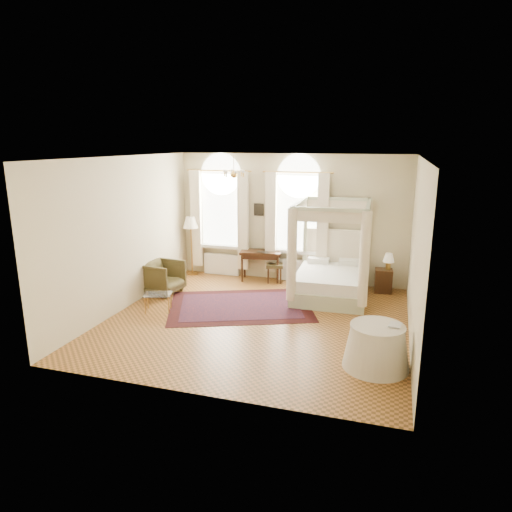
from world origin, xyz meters
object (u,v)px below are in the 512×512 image
Objects in this scene: armchair at (162,277)px; nightstand at (383,281)px; stool at (274,267)px; side_table at (376,347)px; canopy_bed at (331,276)px; writing_desk at (261,255)px; floor_lamp at (191,225)px; coffee_table at (158,296)px.

nightstand is at bearing -64.79° from armchair.
stool is 0.49× the size of side_table.
stool is (-1.57, 0.80, -0.10)m from canopy_bed.
canopy_bed reaches higher than writing_desk.
nightstand is 0.51× the size of writing_desk.
stool is 2.56m from floor_lamp.
coffee_table is at bearing -117.71° from writing_desk.
writing_desk reaches higher than coffee_table.
canopy_bed is at bearing -147.30° from nightstand.
canopy_bed is 1.77m from stool.
canopy_bed reaches higher than stool.
floor_lamp is at bearing 168.13° from canopy_bed.
nightstand is at bearing -0.79° from stool.
floor_lamp reaches higher than nightstand.
writing_desk reaches higher than stool.
nightstand is (1.19, 0.76, -0.23)m from canopy_bed.
coffee_table is at bearing -148.93° from armchair.
canopy_bed reaches higher than nightstand.
canopy_bed is 3.47m from side_table.
writing_desk reaches higher than side_table.
armchair reaches higher than side_table.
floor_lamp is at bearing 141.58° from side_table.
armchair is 1.96m from floor_lamp.
nightstand is at bearing 32.70° from canopy_bed.
side_table is (0.01, -4.01, 0.07)m from nightstand.
armchair is at bearing -139.51° from writing_desk.
writing_desk is at bearing 127.71° from side_table.
canopy_bed is 2.13m from writing_desk.
floor_lamp reaches higher than side_table.
canopy_bed is at bearing -11.87° from floor_lamp.
writing_desk is 0.47m from stool.
stool is at bearing -47.28° from armchair.
side_table reaches higher than nightstand.
writing_desk is (-1.96, 0.83, 0.17)m from canopy_bed.
armchair is (-5.13, -1.63, 0.10)m from nightstand.
floor_lamp is at bearing 7.57° from armchair.
side_table reaches higher than stool.
coffee_table is (-3.45, -2.01, -0.16)m from canopy_bed.
stool is at bearing 124.38° from side_table.
canopy_bed is at bearing -70.00° from armchair.
writing_desk is (-3.14, 0.07, 0.39)m from nightstand.
nightstand is at bearing -0.74° from floor_lamp.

